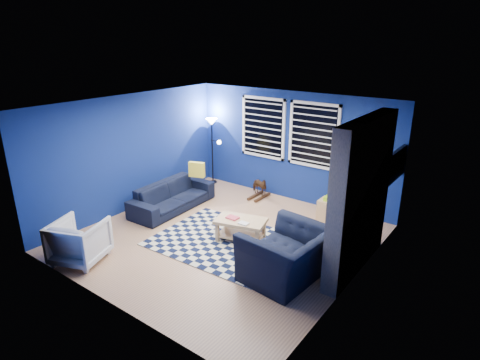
% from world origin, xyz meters
% --- Properties ---
extents(floor, '(5.00, 5.00, 0.00)m').
position_xyz_m(floor, '(0.00, 0.00, 0.00)').
color(floor, tan).
rests_on(floor, ground).
extents(ceiling, '(5.00, 5.00, 0.00)m').
position_xyz_m(ceiling, '(0.00, 0.00, 2.50)').
color(ceiling, white).
rests_on(ceiling, wall_back).
extents(wall_back, '(5.00, 0.00, 5.00)m').
position_xyz_m(wall_back, '(0.00, 2.50, 1.25)').
color(wall_back, navy).
rests_on(wall_back, floor).
extents(wall_left, '(0.00, 5.00, 5.00)m').
position_xyz_m(wall_left, '(-2.50, 0.00, 1.25)').
color(wall_left, navy).
rests_on(wall_left, floor).
extents(wall_right, '(0.00, 5.00, 5.00)m').
position_xyz_m(wall_right, '(2.50, 0.00, 1.25)').
color(wall_right, navy).
rests_on(wall_right, floor).
extents(fireplace, '(0.65, 2.00, 2.50)m').
position_xyz_m(fireplace, '(2.36, 0.50, 1.20)').
color(fireplace, gray).
rests_on(fireplace, floor).
extents(window_left, '(1.17, 0.06, 1.42)m').
position_xyz_m(window_left, '(-0.75, 2.46, 1.60)').
color(window_left, black).
rests_on(window_left, wall_back).
extents(window_right, '(1.17, 0.06, 1.42)m').
position_xyz_m(window_right, '(0.55, 2.46, 1.60)').
color(window_right, black).
rests_on(window_right, wall_back).
extents(tv, '(0.07, 1.00, 0.58)m').
position_xyz_m(tv, '(2.45, 2.00, 1.40)').
color(tv, black).
rests_on(tv, wall_right).
extents(rug, '(2.58, 2.10, 0.02)m').
position_xyz_m(rug, '(0.10, -0.10, 0.01)').
color(rug, black).
rests_on(rug, floor).
extents(sofa, '(2.06, 0.88, 0.59)m').
position_xyz_m(sofa, '(-1.77, 0.43, 0.30)').
color(sofa, black).
rests_on(sofa, floor).
extents(armchair_big, '(1.37, 1.22, 0.83)m').
position_xyz_m(armchair_big, '(1.63, -0.46, 0.41)').
color(armchair_big, black).
rests_on(armchair_big, floor).
extents(armchair_bent, '(1.03, 1.04, 0.74)m').
position_xyz_m(armchair_bent, '(-1.44, -2.06, 0.37)').
color(armchair_bent, gray).
rests_on(armchair_bent, floor).
extents(rocking_horse, '(0.36, 0.57, 0.45)m').
position_xyz_m(rocking_horse, '(-0.58, 2.09, 0.29)').
color(rocking_horse, '#412014').
rests_on(rocking_horse, floor).
extents(coffee_table, '(1.02, 0.75, 0.46)m').
position_xyz_m(coffee_table, '(0.33, 0.11, 0.32)').
color(coffee_table, tan).
rests_on(coffee_table, rug).
extents(cabinet, '(0.56, 0.38, 0.55)m').
position_xyz_m(cabinet, '(1.36, 1.88, 0.25)').
color(cabinet, tan).
rests_on(cabinet, floor).
extents(floor_lamp, '(0.46, 0.28, 1.69)m').
position_xyz_m(floor_lamp, '(-2.12, 2.25, 1.38)').
color(floor_lamp, black).
rests_on(floor_lamp, floor).
extents(throw_pillow, '(0.38, 0.22, 0.34)m').
position_xyz_m(throw_pillow, '(-1.62, 1.08, 0.76)').
color(throw_pillow, yellow).
rests_on(throw_pillow, sofa).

